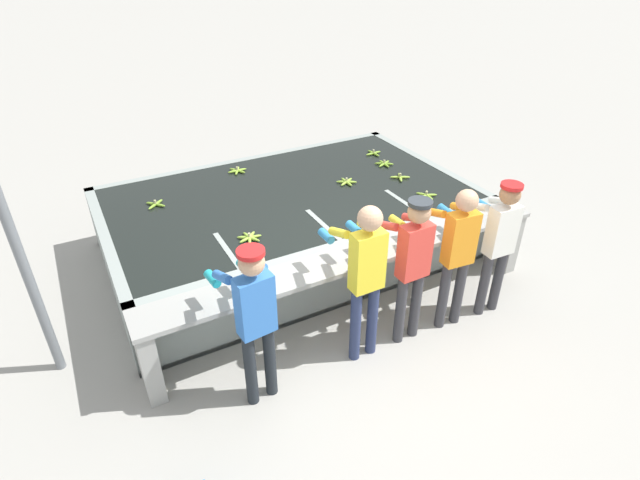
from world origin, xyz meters
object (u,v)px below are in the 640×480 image
object	(u,v)px
worker_2	(412,258)
banana_bunch_floating_5	(237,171)
worker_0	(254,312)
banana_bunch_floating_2	(346,182)
worker_1	(365,270)
support_post_left	(11,231)
worker_3	(457,247)
banana_bunch_floating_3	(384,164)
knife_0	(502,213)
banana_bunch_floating_4	(426,195)
banana_bunch_floating_6	(156,204)
worker_4	(498,237)
banana_bunch_floating_0	(249,238)
banana_bunch_floating_1	(400,177)
banana_bunch_floating_7	(373,153)

from	to	relation	value
worker_2	banana_bunch_floating_5	bearing A→B (deg)	101.88
worker_0	banana_bunch_floating_2	size ratio (longest dim) A/B	5.85
worker_1	worker_2	bearing A→B (deg)	-0.10
banana_bunch_floating_2	support_post_left	bearing A→B (deg)	-167.93
worker_3	banana_bunch_floating_3	xyz separation A→B (m)	(0.77, 2.41, -0.12)
worker_3	worker_0	bearing A→B (deg)	179.56
banana_bunch_floating_2	support_post_left	size ratio (longest dim) A/B	0.09
worker_2	knife_0	xyz separation A→B (m)	(1.72, 0.44, -0.14)
banana_bunch_floating_4	banana_bunch_floating_6	world-z (taller)	same
worker_4	banana_bunch_floating_5	world-z (taller)	worker_4
worker_2	banana_bunch_floating_0	world-z (taller)	worker_2
worker_0	knife_0	bearing A→B (deg)	7.76
worker_0	worker_1	xyz separation A→B (m)	(1.13, 0.02, 0.05)
banana_bunch_floating_0	banana_bunch_floating_1	distance (m)	2.50
banana_bunch_floating_6	banana_bunch_floating_7	distance (m)	3.35
worker_2	banana_bunch_floating_6	bearing A→B (deg)	125.99
worker_0	worker_2	xyz separation A→B (m)	(1.68, 0.02, 0.01)
worker_1	banana_bunch_floating_3	world-z (taller)	worker_1
banana_bunch_floating_5	support_post_left	bearing A→B (deg)	-144.67
worker_3	banana_bunch_floating_1	distance (m)	2.03
banana_bunch_floating_1	banana_bunch_floating_4	world-z (taller)	same
worker_3	support_post_left	distance (m)	4.14
worker_4	banana_bunch_floating_0	distance (m)	2.70
banana_bunch_floating_3	banana_bunch_floating_7	bearing A→B (deg)	77.59
banana_bunch_floating_2	support_post_left	world-z (taller)	support_post_left
banana_bunch_floating_3	banana_bunch_floating_7	xyz separation A→B (m)	(0.09, 0.42, 0.00)
banana_bunch_floating_7	support_post_left	size ratio (longest dim) A/B	0.09
banana_bunch_floating_4	support_post_left	bearing A→B (deg)	179.73
worker_1	worker_4	bearing A→B (deg)	-2.65
worker_0	banana_bunch_floating_0	xyz separation A→B (m)	(0.49, 1.37, -0.12)
banana_bunch_floating_2	support_post_left	distance (m)	4.00
worker_0	banana_bunch_floating_3	xyz separation A→B (m)	(3.01, 2.39, -0.12)
banana_bunch_floating_5	worker_0	bearing A→B (deg)	-107.79
banana_bunch_floating_2	banana_bunch_floating_4	size ratio (longest dim) A/B	1.02
worker_1	banana_bunch_floating_6	size ratio (longest dim) A/B	7.40
banana_bunch_floating_0	banana_bunch_floating_4	xyz separation A→B (m)	(2.40, -0.10, 0.00)
worker_4	banana_bunch_floating_1	world-z (taller)	worker_4
support_post_left	banana_bunch_floating_1	bearing A→B (deg)	7.46
banana_bunch_floating_4	banana_bunch_floating_6	distance (m)	3.44
worker_1	banana_bunch_floating_1	bearing A→B (deg)	46.12
worker_3	banana_bunch_floating_0	distance (m)	2.23
worker_2	banana_bunch_floating_1	world-z (taller)	worker_2
banana_bunch_floating_4	banana_bunch_floating_5	bearing A→B (deg)	134.39
worker_4	banana_bunch_floating_7	bearing A→B (deg)	83.75
banana_bunch_floating_7	support_post_left	bearing A→B (deg)	-162.25
worker_1	knife_0	world-z (taller)	worker_1
banana_bunch_floating_6	banana_bunch_floating_2	bearing A→B (deg)	-13.09
banana_bunch_floating_0	banana_bunch_floating_5	xyz separation A→B (m)	(0.53, 1.81, 0.00)
worker_3	banana_bunch_floating_7	size ratio (longest dim) A/B	5.87
banana_bunch_floating_6	knife_0	bearing A→B (deg)	-31.24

